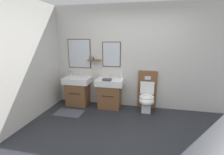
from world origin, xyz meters
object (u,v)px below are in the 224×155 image
vanity_sink_left (78,90)px  toothbrush_cup (71,74)px  toilet (147,96)px  vanity_sink_right (110,92)px  soap_dispenser (122,75)px  folded_hand_towel (107,80)px

vanity_sink_left → toothbrush_cup: size_ratio=3.81×
toothbrush_cup → toilet: bearing=-4.3°
vanity_sink_right → soap_dispenser: size_ratio=3.85×
vanity_sink_right → toilet: size_ratio=0.77×
vanity_sink_left → toothbrush_cup: (-0.27, 0.17, 0.42)m
soap_dispenser → folded_hand_towel: (-0.32, -0.33, -0.06)m
toothbrush_cup → soap_dispenser: bearing=0.4°
toilet → toothbrush_cup: size_ratio=4.95×
toothbrush_cup → vanity_sink_right: bearing=-8.2°
toilet → folded_hand_towel: (-1.00, -0.16, 0.42)m
vanity_sink_right → folded_hand_towel: (-0.04, -0.15, 0.38)m
vanity_sink_right → toilet: toilet is taller
vanity_sink_left → folded_hand_towel: folded_hand_towel is taller
vanity_sink_left → soap_dispenser: size_ratio=3.85×
toilet → folded_hand_towel: size_ratio=4.55×
toothbrush_cup → soap_dispenser: toothbrush_cup is taller
vanity_sink_right → folded_hand_towel: bearing=-105.1°
soap_dispenser → folded_hand_towel: size_ratio=0.91×
toothbrush_cup → folded_hand_towel: (1.14, -0.32, -0.03)m
vanity_sink_right → soap_dispenser: 0.56m
vanity_sink_right → folded_hand_towel: size_ratio=3.50×
vanity_sink_left → toothbrush_cup: toothbrush_cup is taller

